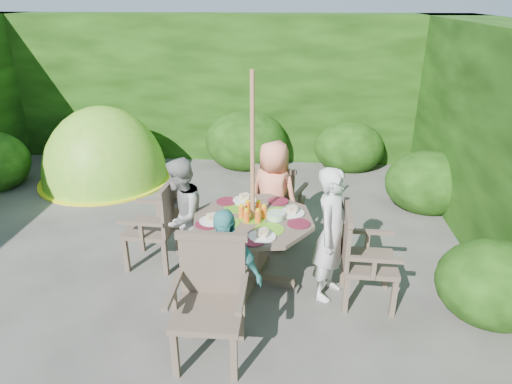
# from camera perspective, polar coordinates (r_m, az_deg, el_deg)

# --- Properties ---
(ground) EXTENTS (60.00, 60.00, 0.00)m
(ground) POSITION_cam_1_polar(r_m,az_deg,el_deg) (5.36, -11.42, -8.60)
(ground) COLOR #403D39
(ground) RESTS_ON ground
(hedge_enclosure) EXTENTS (9.00, 9.00, 2.50)m
(hedge_enclosure) POSITION_cam_1_polar(r_m,az_deg,el_deg) (6.05, -9.02, 8.32)
(hedge_enclosure) COLOR black
(hedge_enclosure) RESTS_ON ground
(patio_table) EXTENTS (1.52, 1.52, 0.89)m
(patio_table) POSITION_cam_1_polar(r_m,az_deg,el_deg) (4.65, -0.35, -4.53)
(patio_table) COLOR #45372D
(patio_table) RESTS_ON ground
(parasol_pole) EXTENTS (0.05, 0.05, 2.20)m
(parasol_pole) POSITION_cam_1_polar(r_m,az_deg,el_deg) (4.44, -0.43, 0.90)
(parasol_pole) COLOR #935F3B
(parasol_pole) RESTS_ON ground
(garden_chair_right) EXTENTS (0.53, 0.59, 0.95)m
(garden_chair_right) POSITION_cam_1_polar(r_m,az_deg,el_deg) (4.52, 13.03, -7.75)
(garden_chair_right) COLOR #45372D
(garden_chair_right) RESTS_ON ground
(garden_chair_left) EXTENTS (0.55, 0.60, 0.95)m
(garden_chair_left) POSITION_cam_1_polar(r_m,az_deg,el_deg) (5.11, -12.18, -3.78)
(garden_chair_left) COLOR #45372D
(garden_chair_left) RESTS_ON ground
(garden_chair_back) EXTENTS (0.67, 0.63, 0.90)m
(garden_chair_back) POSITION_cam_1_polar(r_m,az_deg,el_deg) (5.66, 2.87, -0.76)
(garden_chair_back) COLOR #45372D
(garden_chair_back) RESTS_ON ground
(garden_chair_front) EXTENTS (0.60, 0.54, 1.00)m
(garden_chair_front) POSITION_cam_1_polar(r_m,az_deg,el_deg) (3.83, -5.76, -13.01)
(garden_chair_front) COLOR #45372D
(garden_chair_front) RESTS_ON ground
(child_right) EXTENTS (0.51, 0.59, 1.36)m
(child_right) POSITION_cam_1_polar(r_m,az_deg,el_deg) (4.47, 9.45, -5.25)
(child_right) COLOR silver
(child_right) RESTS_ON ground
(child_left) EXTENTS (0.51, 0.64, 1.28)m
(child_left) POSITION_cam_1_polar(r_m,az_deg,el_deg) (4.91, -9.35, -3.02)
(child_left) COLOR gray
(child_left) RESTS_ON ground
(child_back) EXTENTS (0.76, 0.67, 1.30)m
(child_back) POSITION_cam_1_polar(r_m,az_deg,el_deg) (5.32, 2.19, -0.38)
(child_back) COLOR #FC8B68
(child_back) RESTS_ON ground
(child_front) EXTENTS (0.76, 0.53, 1.20)m
(child_front) POSITION_cam_1_polar(r_m,az_deg,el_deg) (4.01, -3.92, -9.95)
(child_front) COLOR teal
(child_front) RESTS_ON ground
(dome_tent) EXTENTS (2.28, 2.28, 2.41)m
(dome_tent) POSITION_cam_1_polar(r_m,az_deg,el_deg) (7.89, -18.15, 1.47)
(dome_tent) COLOR #61B422
(dome_tent) RESTS_ON ground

